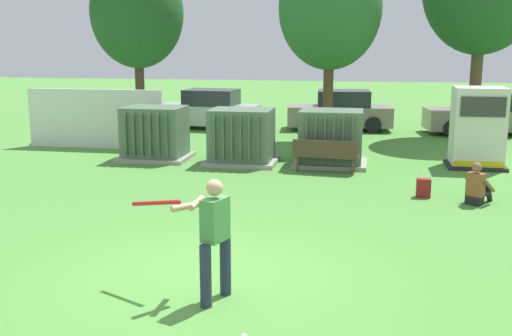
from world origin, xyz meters
The scene contains 15 objects.
ground_plane centered at (0.00, 0.00, 0.00)m, with size 96.00×96.00×0.00m, color #51933D.
fence_panel centered at (-6.69, 10.50, 1.00)m, with size 4.80×0.12×2.00m, color white.
transformer_west centered at (-4.01, 8.96, 0.79)m, with size 2.10×1.70×1.62m.
transformer_mid_west centered at (-1.26, 8.79, 0.79)m, with size 2.10×1.70×1.62m.
transformer_mid_east centered at (1.36, 9.01, 0.79)m, with size 2.10×1.70×1.62m.
generator_enclosure centered at (5.50, 9.49, 1.14)m, with size 1.60×1.40×2.30m.
park_bench centered at (1.28, 7.92, 0.54)m, with size 1.83×0.57×0.92m.
batter centered at (0.32, -0.78, 0.98)m, with size 1.58×0.85×1.74m.
seated_spectator centered at (4.85, 5.25, 0.38)m, with size 0.69×0.77×0.96m.
backpack centered at (3.72, 5.64, 0.21)m, with size 0.32×0.26×0.44m.
tree_left centered at (-6.38, 13.93, 4.62)m, with size 3.53×3.53×6.74m.
tree_center_left centered at (0.99, 13.09, 4.67)m, with size 3.56×3.56×6.81m.
parked_car_leftmost centered at (-4.12, 15.87, 0.75)m, with size 4.32×2.17×1.62m.
parked_car_left_of_center centered at (1.31, 16.40, 0.75)m, with size 4.32×2.16×1.62m.
parked_car_right_of_center centered at (6.81, 16.21, 0.75)m, with size 4.37×2.29×1.62m.
Camera 1 is at (2.34, -8.43, 3.55)m, focal length 42.16 mm.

